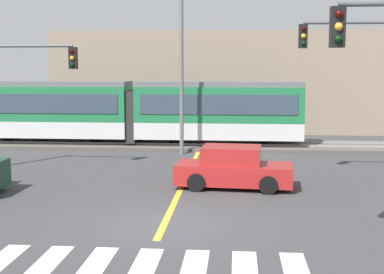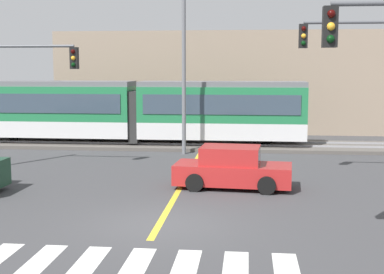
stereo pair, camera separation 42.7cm
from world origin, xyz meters
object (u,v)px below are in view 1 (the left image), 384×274
sedan_crossing (233,169)px  street_lamp_centre (186,42)px  light_rail_tram (133,109)px  traffic_light_mid_left (15,80)px  traffic_light_mid_right (372,69)px

sedan_crossing → street_lamp_centre: (-2.47, 7.49, 4.91)m
light_rail_tram → sedan_crossing: 11.62m
light_rail_tram → traffic_light_mid_left: 8.39m
light_rail_tram → traffic_light_mid_left: size_ratio=3.21×
light_rail_tram → sedan_crossing: light_rail_tram is taller
traffic_light_mid_right → street_lamp_centre: (-7.67, 5.72, 1.30)m
light_rail_tram → traffic_light_mid_right: traffic_light_mid_right is taller
light_rail_tram → traffic_light_mid_right: 13.84m
light_rail_tram → traffic_light_mid_right: (10.83, -8.31, 2.25)m
traffic_light_mid_right → street_lamp_centre: size_ratio=0.66×
traffic_light_mid_right → light_rail_tram: bearing=142.5°
sedan_crossing → street_lamp_centre: 9.28m
traffic_light_mid_left → sedan_crossing: bearing=-16.3°
light_rail_tram → sedan_crossing: bearing=-60.8°
sedan_crossing → traffic_light_mid_left: (-9.21, 2.69, 3.11)m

